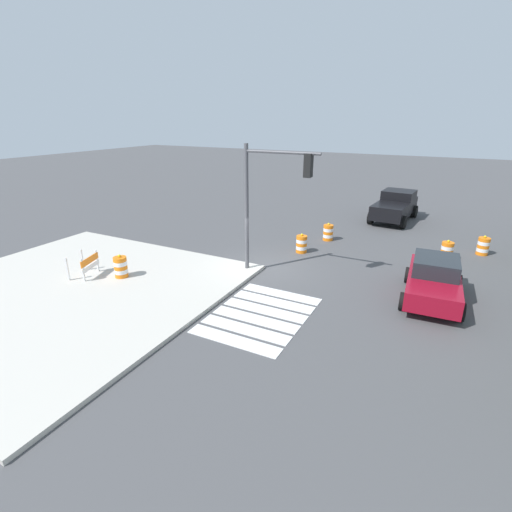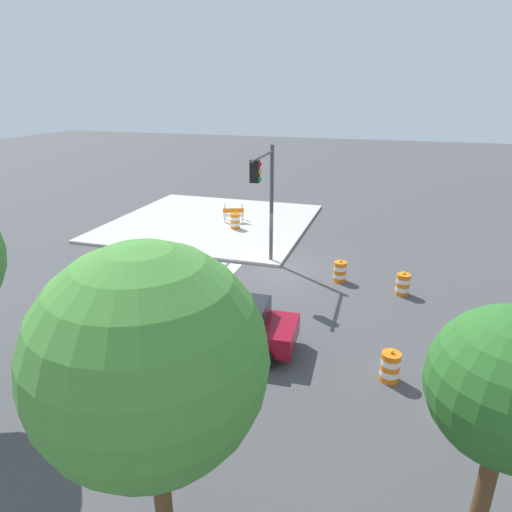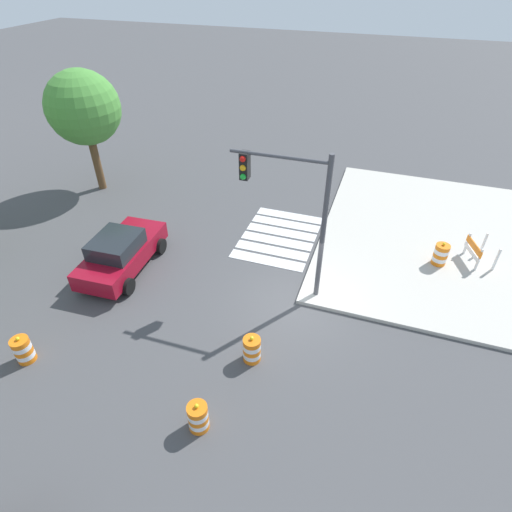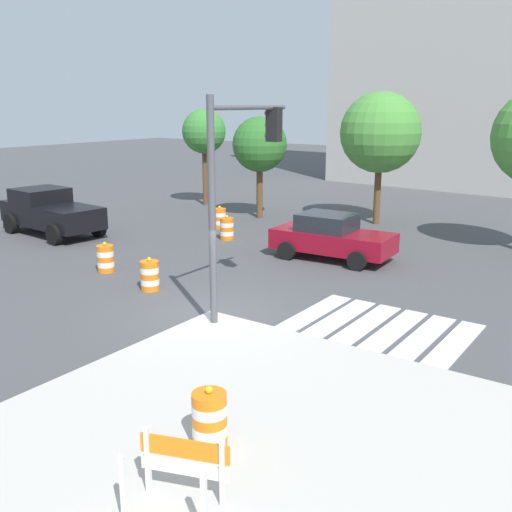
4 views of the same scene
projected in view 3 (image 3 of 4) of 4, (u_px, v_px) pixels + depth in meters
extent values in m
plane|color=#474749|center=(296.00, 304.00, 15.13)|extent=(120.00, 120.00, 0.00)
cube|color=#BCB7AD|center=(462.00, 243.00, 18.09)|extent=(12.00, 12.00, 0.15)
cube|color=silver|center=(267.00, 260.00, 17.19)|extent=(0.60, 3.20, 0.02)
cube|color=silver|center=(272.00, 250.00, 17.76)|extent=(0.60, 3.20, 0.02)
cube|color=silver|center=(277.00, 241.00, 18.33)|extent=(0.60, 3.20, 0.02)
cube|color=silver|center=(281.00, 232.00, 18.90)|extent=(0.60, 3.20, 0.02)
cube|color=silver|center=(286.00, 224.00, 19.46)|extent=(0.60, 3.20, 0.02)
cube|color=silver|center=(290.00, 216.00, 20.03)|extent=(0.60, 3.20, 0.02)
cube|color=maroon|center=(123.00, 254.00, 16.42)|extent=(4.39, 2.06, 0.70)
cube|color=#1E2328|center=(116.00, 244.00, 15.84)|extent=(1.98, 1.69, 0.60)
cylinder|color=black|center=(121.00, 239.00, 17.88)|extent=(0.67, 0.27, 0.66)
cylinder|color=black|center=(161.00, 246.00, 17.46)|extent=(0.67, 0.27, 0.66)
cylinder|color=black|center=(84.00, 278.00, 15.80)|extent=(0.67, 0.27, 0.66)
cylinder|color=black|center=(128.00, 287.00, 15.39)|extent=(0.67, 0.27, 0.66)
cylinder|color=orange|center=(252.00, 357.00, 13.05)|extent=(0.56, 0.56, 0.18)
cylinder|color=white|center=(252.00, 353.00, 12.94)|extent=(0.56, 0.56, 0.18)
cylinder|color=orange|center=(252.00, 349.00, 12.83)|extent=(0.56, 0.56, 0.18)
cylinder|color=white|center=(252.00, 346.00, 12.73)|extent=(0.56, 0.56, 0.18)
cylinder|color=orange|center=(252.00, 342.00, 12.62)|extent=(0.56, 0.56, 0.18)
sphere|color=yellow|center=(252.00, 338.00, 12.53)|extent=(0.12, 0.12, 0.12)
cylinder|color=orange|center=(199.00, 424.00, 11.21)|extent=(0.56, 0.56, 0.18)
cylinder|color=white|center=(199.00, 421.00, 11.10)|extent=(0.56, 0.56, 0.18)
cylinder|color=orange|center=(198.00, 417.00, 10.99)|extent=(0.56, 0.56, 0.18)
cylinder|color=white|center=(198.00, 413.00, 10.88)|extent=(0.56, 0.56, 0.18)
cylinder|color=orange|center=(197.00, 409.00, 10.77)|extent=(0.56, 0.56, 0.18)
sphere|color=yellow|center=(196.00, 406.00, 10.68)|extent=(0.12, 0.12, 0.12)
cylinder|color=orange|center=(27.00, 357.00, 13.04)|extent=(0.56, 0.56, 0.18)
cylinder|color=white|center=(25.00, 354.00, 12.93)|extent=(0.56, 0.56, 0.18)
cylinder|color=orange|center=(23.00, 350.00, 12.82)|extent=(0.56, 0.56, 0.18)
cylinder|color=white|center=(21.00, 346.00, 12.71)|extent=(0.56, 0.56, 0.18)
cylinder|color=orange|center=(19.00, 342.00, 12.60)|extent=(0.56, 0.56, 0.18)
sphere|color=yellow|center=(18.00, 339.00, 12.51)|extent=(0.12, 0.12, 0.12)
cylinder|color=orange|center=(438.00, 261.00, 16.76)|extent=(0.56, 0.56, 0.18)
cylinder|color=white|center=(439.00, 258.00, 16.65)|extent=(0.56, 0.56, 0.18)
cylinder|color=orange|center=(441.00, 254.00, 16.54)|extent=(0.56, 0.56, 0.18)
cylinder|color=white|center=(442.00, 251.00, 16.43)|extent=(0.56, 0.56, 0.18)
cylinder|color=orange|center=(443.00, 247.00, 16.32)|extent=(0.56, 0.56, 0.18)
sphere|color=yellow|center=(444.00, 244.00, 16.23)|extent=(0.12, 0.12, 0.12)
cube|color=silver|center=(479.00, 260.00, 16.18)|extent=(0.09, 0.09, 1.00)
cube|color=silver|center=(496.00, 260.00, 16.19)|extent=(0.09, 0.09, 1.00)
cube|color=silver|center=(467.00, 244.00, 17.06)|extent=(0.09, 0.09, 1.00)
cube|color=silver|center=(484.00, 243.00, 17.06)|extent=(0.09, 0.09, 1.00)
cube|color=orange|center=(474.00, 246.00, 16.47)|extent=(1.24, 0.46, 0.28)
cube|color=white|center=(472.00, 252.00, 16.65)|extent=(1.24, 0.46, 0.20)
cylinder|color=#4C4C51|center=(323.00, 232.00, 13.69)|extent=(0.18, 0.18, 5.50)
cylinder|color=#4C4C51|center=(279.00, 157.00, 12.60)|extent=(0.16, 3.20, 0.12)
cube|color=black|center=(245.00, 166.00, 13.15)|extent=(0.36, 0.28, 0.90)
sphere|color=red|center=(243.00, 159.00, 12.83)|extent=(0.20, 0.20, 0.20)
sphere|color=#F2A514|center=(243.00, 168.00, 13.01)|extent=(0.20, 0.20, 0.20)
sphere|color=green|center=(243.00, 177.00, 13.19)|extent=(0.20, 0.20, 0.20)
cylinder|color=brown|center=(97.00, 161.00, 21.49)|extent=(0.40, 0.40, 3.05)
sphere|color=#478C38|center=(83.00, 108.00, 19.82)|extent=(3.55, 3.55, 3.55)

